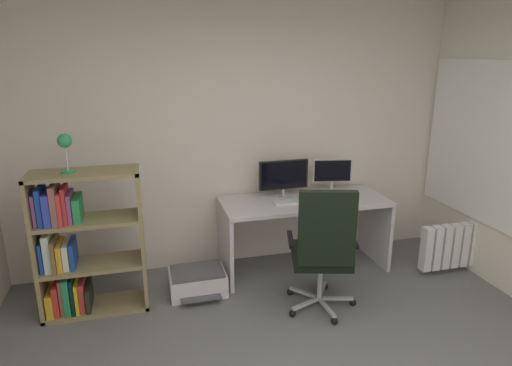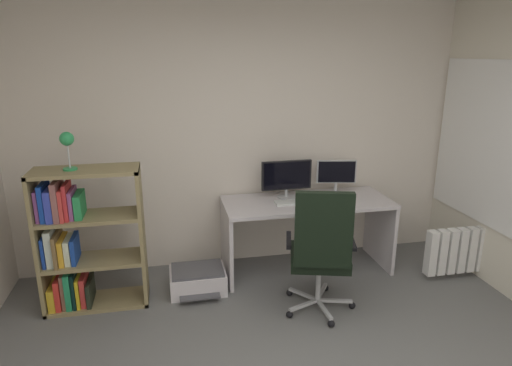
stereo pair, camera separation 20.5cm
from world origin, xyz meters
name	(u,v)px [view 1 (the left image)]	position (x,y,z in m)	size (l,w,h in m)	color
wall_back	(236,137)	(0.00, 2.45, 1.32)	(4.46, 0.10, 2.65)	silver
window_pane	(486,143)	(2.22, 1.56, 1.32)	(0.01, 1.52, 1.44)	white
window_frame	(485,143)	(2.22, 1.56, 1.32)	(0.02, 1.60, 1.52)	white
desk	(304,217)	(0.60, 2.04, 0.56)	(1.65, 0.68, 0.74)	silver
monitor_main	(284,176)	(0.42, 2.17, 0.96)	(0.51, 0.18, 0.38)	#B2B5B7
monitor_secondary	(332,173)	(0.94, 2.17, 0.96)	(0.40, 0.18, 0.36)	#B2B5B7
keyboard	(290,202)	(0.43, 1.98, 0.75)	(0.34, 0.13, 0.02)	silver
computer_mouse	(314,198)	(0.69, 2.00, 0.76)	(0.06, 0.10, 0.03)	black
office_chair	(323,247)	(0.45, 1.21, 0.61)	(0.63, 0.63, 1.14)	#B7BABC
bookshelf	(77,247)	(-1.51, 1.78, 0.59)	(0.86, 0.36, 1.23)	#8C7C51
desk_lamp	(65,145)	(-1.50, 1.78, 1.45)	(0.11, 0.11, 0.31)	green
printer	(198,281)	(-0.52, 1.82, 0.11)	(0.51, 0.46, 0.22)	silver
radiator	(463,245)	(2.13, 1.56, 0.29)	(0.93, 0.10, 0.45)	white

